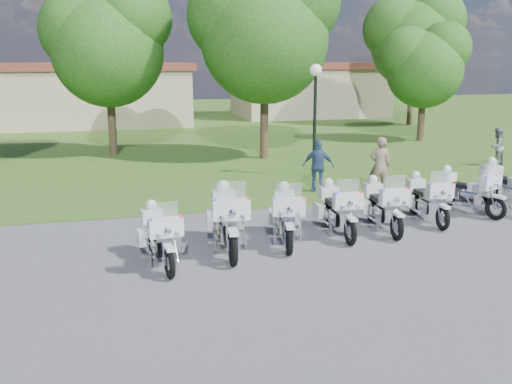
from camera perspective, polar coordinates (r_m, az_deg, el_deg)
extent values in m
plane|color=#4E4E53|center=(14.02, 4.43, -4.67)|extent=(100.00, 100.00, 0.00)
cube|color=#34571B|center=(40.08, -8.32, 6.81)|extent=(100.00, 48.00, 0.01)
torus|color=black|center=(11.55, -8.64, -7.07)|extent=(0.20, 0.65, 0.64)
torus|color=black|center=(13.05, -10.27, -4.76)|extent=(0.20, 0.65, 0.64)
cube|color=silver|center=(11.42, -8.68, -5.54)|extent=(0.22, 0.44, 0.07)
cube|color=silver|center=(11.54, -9.01, -3.53)|extent=(0.71, 0.31, 0.38)
cube|color=silver|center=(11.50, -9.13, -1.86)|extent=(0.54, 0.18, 0.36)
sphere|color=red|center=(11.50, -7.50, -2.60)|extent=(0.09, 0.09, 0.09)
sphere|color=#1426E5|center=(11.38, -10.47, -2.88)|extent=(0.09, 0.09, 0.09)
cube|color=silver|center=(12.28, -9.55, -5.32)|extent=(0.38, 0.57, 0.32)
cube|color=silver|center=(11.96, -9.37, -4.13)|extent=(0.36, 0.53, 0.21)
cube|color=black|center=(12.45, -9.88, -3.56)|extent=(0.39, 0.62, 0.11)
cube|color=silver|center=(12.92, -8.93, -4.14)|extent=(0.23, 0.51, 0.34)
cube|color=silver|center=(12.82, -11.42, -4.38)|extent=(0.23, 0.51, 0.34)
cube|color=silver|center=(12.92, -10.39, -2.36)|extent=(0.50, 0.43, 0.30)
sphere|color=silver|center=(12.85, -10.44, -1.30)|extent=(0.25, 0.25, 0.25)
torus|color=black|center=(12.09, -2.31, -5.73)|extent=(0.22, 0.76, 0.75)
torus|color=black|center=(13.88, -3.21, -3.24)|extent=(0.22, 0.76, 0.75)
cube|color=silver|center=(11.95, -2.31, -4.00)|extent=(0.25, 0.51, 0.08)
cube|color=silver|center=(12.10, -2.48, -1.75)|extent=(0.82, 0.35, 0.45)
cube|color=silver|center=(12.07, -2.54, 0.12)|extent=(0.63, 0.20, 0.42)
sphere|color=red|center=(12.03, -0.77, -0.79)|extent=(0.10, 0.10, 0.10)
sphere|color=#1426E5|center=(11.95, -4.16, -0.91)|extent=(0.10, 0.10, 0.10)
cube|color=silver|center=(12.96, -2.81, -3.81)|extent=(0.44, 0.66, 0.38)
cube|color=silver|center=(12.60, -2.70, -2.46)|extent=(0.41, 0.61, 0.25)
cube|color=black|center=(13.18, -2.98, -1.86)|extent=(0.45, 0.73, 0.13)
cube|color=silver|center=(13.71, -1.76, -2.62)|extent=(0.26, 0.60, 0.40)
cube|color=silver|center=(13.65, -4.55, -2.73)|extent=(0.26, 0.60, 0.40)
cube|color=silver|center=(13.75, -3.26, -0.57)|extent=(0.58, 0.50, 0.36)
sphere|color=silver|center=(13.68, -3.28, 0.60)|extent=(0.29, 0.29, 0.29)
torus|color=black|center=(12.76, 3.35, -4.89)|extent=(0.28, 0.69, 0.67)
torus|color=black|center=(14.39, 2.79, -2.80)|extent=(0.28, 0.69, 0.67)
cube|color=silver|center=(12.64, 3.38, -3.40)|extent=(0.28, 0.47, 0.07)
cube|color=silver|center=(12.78, 3.31, -1.48)|extent=(0.76, 0.40, 0.40)
cube|color=silver|center=(12.76, 3.31, 0.12)|extent=(0.58, 0.25, 0.38)
sphere|color=red|center=(12.71, 4.79, -0.70)|extent=(0.09, 0.09, 0.09)
sphere|color=#1426E5|center=(12.65, 1.89, -0.72)|extent=(0.09, 0.09, 0.09)
cube|color=silver|center=(13.56, 3.05, -3.27)|extent=(0.46, 0.63, 0.34)
cube|color=silver|center=(13.23, 3.15, -2.10)|extent=(0.43, 0.58, 0.22)
cube|color=black|center=(13.76, 2.97, -1.59)|extent=(0.48, 0.69, 0.12)
cube|color=silver|center=(14.23, 4.05, -2.29)|extent=(0.30, 0.55, 0.36)
cube|color=silver|center=(14.18, 1.62, -2.31)|extent=(0.30, 0.55, 0.36)
cube|color=silver|center=(14.27, 2.81, -0.47)|extent=(0.56, 0.50, 0.32)
sphere|color=silver|center=(14.21, 2.82, 0.55)|extent=(0.26, 0.26, 0.26)
torus|color=black|center=(13.59, 9.41, -3.97)|extent=(0.16, 0.66, 0.65)
torus|color=black|center=(15.08, 7.20, -2.18)|extent=(0.16, 0.66, 0.65)
cube|color=silver|center=(13.48, 9.49, -2.61)|extent=(0.20, 0.44, 0.07)
cube|color=silver|center=(13.61, 9.19, -0.88)|extent=(0.71, 0.27, 0.39)
cube|color=silver|center=(13.58, 9.15, 0.58)|extent=(0.55, 0.15, 0.37)
sphere|color=red|center=(13.62, 10.53, -0.11)|extent=(0.09, 0.09, 0.09)
sphere|color=#1426E5|center=(13.40, 8.05, -0.24)|extent=(0.09, 0.09, 0.09)
cube|color=silver|center=(14.32, 8.23, -2.56)|extent=(0.36, 0.56, 0.33)
cube|color=silver|center=(14.02, 8.60, -1.47)|extent=(0.34, 0.52, 0.21)
cube|color=black|center=(14.50, 7.89, -1.04)|extent=(0.36, 0.62, 0.12)
cube|color=silver|center=(15.00, 8.45, -1.65)|extent=(0.20, 0.52, 0.35)
cube|color=silver|center=(14.82, 6.32, -1.78)|extent=(0.20, 0.52, 0.35)
cube|color=silver|center=(14.97, 7.22, -0.03)|extent=(0.49, 0.42, 0.31)
sphere|color=silver|center=(14.92, 7.25, 0.91)|extent=(0.25, 0.25, 0.25)
torus|color=black|center=(14.18, 13.90, -3.46)|extent=(0.19, 0.66, 0.66)
torus|color=black|center=(15.66, 11.51, -1.78)|extent=(0.19, 0.66, 0.66)
cube|color=silver|center=(14.07, 14.01, -2.14)|extent=(0.21, 0.44, 0.07)
cube|color=silver|center=(14.20, 13.70, -0.48)|extent=(0.72, 0.30, 0.39)
cube|color=silver|center=(14.18, 13.68, 0.92)|extent=(0.56, 0.17, 0.37)
sphere|color=red|center=(14.23, 14.99, 0.25)|extent=(0.09, 0.09, 0.09)
sphere|color=#1426E5|center=(13.98, 12.65, 0.16)|extent=(0.09, 0.09, 0.09)
cube|color=silver|center=(14.90, 12.64, -2.12)|extent=(0.38, 0.58, 0.33)
cube|color=silver|center=(14.60, 13.05, -1.06)|extent=(0.36, 0.54, 0.22)
cube|color=black|center=(15.08, 12.29, -0.65)|extent=(0.39, 0.63, 0.12)
cube|color=silver|center=(15.59, 12.74, -1.27)|extent=(0.22, 0.52, 0.35)
cube|color=silver|center=(15.38, 10.71, -1.37)|extent=(0.22, 0.52, 0.35)
cube|color=silver|center=(15.55, 11.57, 0.31)|extent=(0.50, 0.43, 0.31)
sphere|color=silver|center=(15.50, 11.61, 1.23)|extent=(0.25, 0.25, 0.25)
torus|color=black|center=(15.34, 18.16, -2.53)|extent=(0.17, 0.64, 0.63)
torus|color=black|center=(16.71, 15.55, -1.10)|extent=(0.17, 0.64, 0.63)
cube|color=silver|center=(15.24, 18.29, -1.35)|extent=(0.20, 0.43, 0.07)
cube|color=silver|center=(15.36, 17.96, 0.13)|extent=(0.69, 0.27, 0.38)
cube|color=silver|center=(15.34, 17.94, 1.38)|extent=(0.54, 0.15, 0.36)
sphere|color=red|center=(15.42, 19.09, 0.78)|extent=(0.09, 0.09, 0.09)
sphere|color=#1426E5|center=(15.13, 17.10, 0.70)|extent=(0.09, 0.09, 0.09)
cube|color=silver|center=(16.01, 16.80, -1.37)|extent=(0.36, 0.55, 0.32)
cube|color=silver|center=(15.74, 17.25, -0.41)|extent=(0.34, 0.51, 0.21)
cube|color=black|center=(16.18, 16.41, -0.06)|extent=(0.36, 0.61, 0.11)
cube|color=silver|center=(16.68, 16.67, -0.63)|extent=(0.20, 0.50, 0.34)
cube|color=silver|center=(16.43, 14.91, -0.72)|extent=(0.20, 0.50, 0.34)
cube|color=silver|center=(16.61, 15.62, 0.79)|extent=(0.48, 0.41, 0.30)
sphere|color=silver|center=(16.56, 15.67, 1.62)|extent=(0.25, 0.25, 0.25)
torus|color=black|center=(16.83, 22.85, -1.53)|extent=(0.33, 0.65, 0.65)
torus|color=black|center=(17.74, 18.44, -0.46)|extent=(0.33, 0.65, 0.65)
cube|color=silver|center=(16.75, 23.01, -0.42)|extent=(0.31, 0.46, 0.07)
cube|color=silver|center=(16.80, 22.43, 0.92)|extent=(0.73, 0.45, 0.39)
cube|color=silver|center=(16.77, 22.37, 2.09)|extent=(0.55, 0.29, 0.36)
sphere|color=red|center=(16.99, 23.23, 1.61)|extent=(0.09, 0.09, 0.09)
sphere|color=#1426E5|center=(16.48, 22.05, 1.39)|extent=(0.09, 0.09, 0.09)
cube|color=silver|center=(17.26, 20.57, -0.60)|extent=(0.49, 0.62, 0.33)
cube|color=silver|center=(17.06, 21.29, 0.36)|extent=(0.46, 0.58, 0.21)
cube|color=black|center=(17.35, 19.88, 0.61)|extent=(0.51, 0.67, 0.12)
cube|color=silver|center=(17.85, 19.42, 0.09)|extent=(0.33, 0.53, 0.35)
cube|color=silver|center=(17.40, 18.27, -0.15)|extent=(0.33, 0.53, 0.35)
cube|color=silver|center=(17.64, 18.50, 1.36)|extent=(0.57, 0.52, 0.31)
sphere|color=silver|center=(17.60, 18.56, 2.16)|extent=(0.25, 0.25, 0.25)
torus|color=black|center=(18.66, 22.34, 0.00)|extent=(0.16, 0.73, 0.73)
cube|color=silver|center=(17.95, 24.14, -0.22)|extent=(0.38, 0.62, 0.37)
cube|color=black|center=(18.13, 23.59, 1.11)|extent=(0.38, 0.68, 0.13)
cube|color=silver|center=(18.70, 23.49, 0.50)|extent=(0.21, 0.57, 0.39)
cube|color=silver|center=(18.30, 21.89, 0.39)|extent=(0.21, 0.57, 0.39)
cube|color=silver|center=(18.56, 22.45, 1.96)|extent=(0.53, 0.45, 0.35)
sphere|color=silver|center=(18.52, 22.53, 2.82)|extent=(0.28, 0.28, 0.28)
cylinder|color=black|center=(21.14, 5.88, 6.51)|extent=(0.12, 0.12, 3.76)
sphere|color=white|center=(21.00, 6.01, 12.03)|extent=(0.44, 0.44, 0.44)
cylinder|color=#38281C|center=(26.99, -14.23, 7.21)|extent=(0.36, 0.36, 3.40)
sphere|color=#224814|center=(26.87, -14.58, 13.46)|extent=(4.95, 4.95, 4.95)
sphere|color=#224814|center=(27.30, -17.06, 15.25)|extent=(3.71, 3.71, 3.71)
sphere|color=#224814|center=(26.65, -12.16, 16.59)|extent=(3.40, 3.40, 3.40)
cylinder|color=#38281C|center=(25.15, 0.83, 7.61)|extent=(0.36, 0.36, 3.75)
sphere|color=#224814|center=(25.05, 0.86, 15.00)|extent=(5.46, 5.46, 5.46)
sphere|color=#224814|center=(25.23, -2.14, 17.31)|extent=(4.09, 4.09, 4.09)
sphere|color=#224814|center=(25.20, 4.04, 18.46)|extent=(3.75, 3.75, 3.75)
cylinder|color=#38281C|center=(32.09, 16.23, 7.38)|extent=(0.36, 0.36, 2.75)
sphere|color=#224814|center=(31.97, 16.50, 11.62)|extent=(4.01, 4.01, 4.01)
sphere|color=#224814|center=(31.80, 14.91, 13.07)|extent=(3.01, 3.01, 3.01)
sphere|color=#224814|center=(32.25, 18.34, 13.51)|extent=(2.75, 2.75, 2.75)
cylinder|color=#38281C|center=(40.02, 15.21, 9.23)|extent=(0.36, 0.36, 3.83)
sphere|color=#224814|center=(39.97, 15.50, 13.96)|extent=(5.57, 5.57, 5.57)
sphere|color=#224814|center=(39.80, 13.70, 15.57)|extent=(4.18, 4.18, 4.18)
sphere|color=#224814|center=(40.40, 17.57, 16.05)|extent=(3.83, 3.83, 3.83)
cube|color=tan|center=(40.71, -17.09, 9.01)|extent=(14.00, 8.00, 3.60)
cube|color=brown|center=(40.64, -17.29, 11.89)|extent=(14.56, 8.32, 0.50)
cube|color=tan|center=(45.38, 5.29, 9.88)|extent=(11.00, 7.00, 3.60)
cube|color=brown|center=(45.31, 5.35, 12.47)|extent=(11.44, 7.28, 0.50)
imported|color=#89715D|center=(18.90, 12.28, 2.61)|extent=(0.79, 0.65, 1.86)
imported|color=gray|center=(25.45, 22.93, 4.18)|extent=(0.92, 0.81, 1.58)
imported|color=#34517E|center=(18.85, 6.26, 2.59)|extent=(1.09, 0.84, 1.72)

